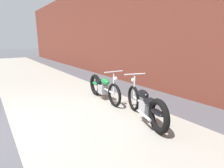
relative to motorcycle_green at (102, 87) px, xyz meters
name	(u,v)px	position (x,y,z in m)	size (l,w,h in m)	color
ground_plane	(12,132)	(0.78, -2.73, -0.40)	(80.00, 80.00, 0.00)	#47474C
sidewalk_slab	(86,113)	(0.78, -0.98, -0.40)	(36.00, 3.50, 0.01)	gray
brick_building_wall	(175,22)	(0.78, 2.47, 2.06)	(36.00, 0.50, 4.92)	brown
motorcycle_green	(102,87)	(0.00, 0.00, 0.00)	(2.01, 0.58, 1.03)	black
motorcycle_black	(147,106)	(2.10, -0.08, 0.00)	(1.93, 0.86, 1.03)	black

